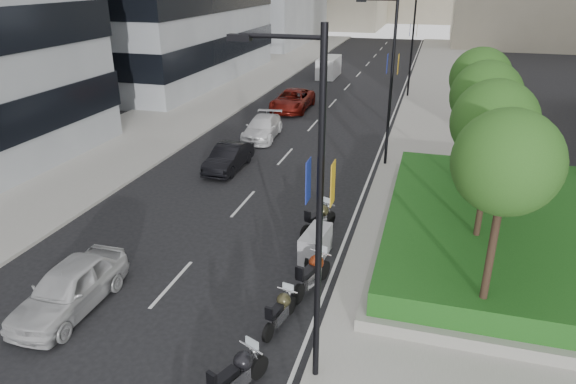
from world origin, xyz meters
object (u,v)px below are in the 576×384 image
at_px(motorcycle_3, 280,311).
at_px(car_c, 262,128).
at_px(motorcycle_4, 312,273).
at_px(motorcycle_2, 237,375).
at_px(lamp_post_0, 313,203).
at_px(car_b, 229,157).
at_px(car_d, 292,100).
at_px(car_a, 69,288).
at_px(motorcycle_6, 319,219).
at_px(lamp_post_2, 411,37).
at_px(delivery_van, 328,68).
at_px(lamp_post_1, 389,74).
at_px(motorcycle_5, 315,245).

height_order(motorcycle_3, car_c, car_c).
distance_m(motorcycle_4, car_c, 17.65).
bearing_deg(motorcycle_2, car_c, 40.14).
distance_m(lamp_post_0, motorcycle_4, 6.03).
relative_size(car_b, car_d, 0.74).
bearing_deg(car_a, car_d, 90.17).
xyz_separation_m(motorcycle_2, car_c, (-6.49, 21.25, 0.07)).
relative_size(motorcycle_4, car_b, 0.56).
bearing_deg(car_d, motorcycle_6, -71.94).
relative_size(lamp_post_0, car_c, 1.88).
distance_m(car_b, car_c, 6.04).
distance_m(lamp_post_2, delivery_van, 11.90).
bearing_deg(car_b, motorcycle_2, -66.54).
xyz_separation_m(car_b, delivery_van, (-0.41, 28.25, 0.24)).
xyz_separation_m(car_a, delivery_van, (-0.40, 41.46, 0.17)).
relative_size(lamp_post_2, motorcycle_4, 3.84).
bearing_deg(lamp_post_1, motorcycle_4, -93.95).
xyz_separation_m(car_c, delivery_van, (-0.31, 22.20, 0.24)).
relative_size(car_c, car_d, 0.84).
height_order(motorcycle_4, motorcycle_6, motorcycle_4).
bearing_deg(car_a, delivery_van, 90.27).
xyz_separation_m(car_c, car_d, (-0.13, 7.74, 0.09)).
height_order(lamp_post_2, motorcycle_3, lamp_post_2).
xyz_separation_m(motorcycle_6, car_a, (-6.40, -7.33, 0.16)).
xyz_separation_m(motorcycle_4, delivery_van, (-7.52, 38.32, 0.29)).
bearing_deg(lamp_post_1, car_a, -116.41).
bearing_deg(motorcycle_3, motorcycle_4, -1.40).
distance_m(motorcycle_3, delivery_van, 41.10).
xyz_separation_m(motorcycle_4, motorcycle_5, (-0.38, 2.07, -0.08)).
height_order(motorcycle_4, car_b, car_b).
bearing_deg(motorcycle_4, car_d, 33.50).
distance_m(motorcycle_3, car_d, 26.92).
xyz_separation_m(motorcycle_5, car_c, (-6.83, 14.04, 0.13)).
bearing_deg(car_b, lamp_post_0, -59.73).
xyz_separation_m(motorcycle_4, car_a, (-7.12, -3.14, 0.13)).
distance_m(motorcycle_2, car_d, 29.74).
xyz_separation_m(lamp_post_0, motorcycle_5, (-1.28, 6.08, -4.50)).
relative_size(motorcycle_6, car_b, 0.51).
bearing_deg(delivery_van, car_d, -89.87).
xyz_separation_m(motorcycle_5, delivery_van, (-7.14, 36.25, 0.37)).
xyz_separation_m(lamp_post_0, motorcycle_6, (-1.62, 8.19, -4.46)).
relative_size(lamp_post_0, delivery_van, 1.88).
distance_m(motorcycle_5, car_c, 15.61).
distance_m(motorcycle_6, delivery_van, 34.81).
bearing_deg(car_a, motorcycle_4, 23.51).
xyz_separation_m(lamp_post_1, motorcycle_4, (-0.90, -13.00, -4.43)).
distance_m(motorcycle_5, car_a, 8.52).
bearing_deg(car_a, motorcycle_6, 48.58).
distance_m(lamp_post_2, car_a, 35.32).
bearing_deg(car_d, motorcycle_2, -77.66).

